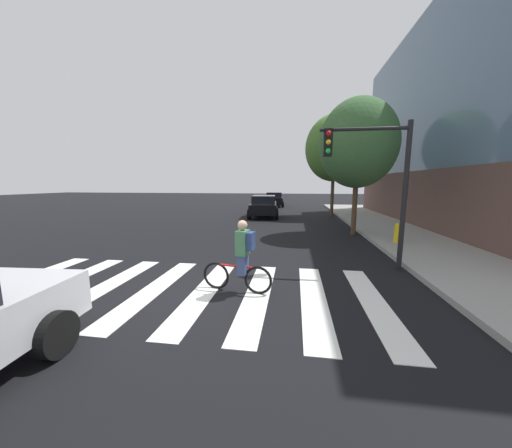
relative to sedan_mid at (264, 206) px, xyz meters
name	(u,v)px	position (x,y,z in m)	size (l,w,h in m)	color
ground_plane	(196,291)	(0.05, -14.21, -0.82)	(120.00, 120.00, 0.00)	black
crosswalk_stripes	(179,290)	(-0.38, -14.21, -0.82)	(9.27, 4.09, 0.01)	silver
sedan_mid	(264,206)	(0.00, 0.00, 0.00)	(2.43, 4.75, 1.60)	black
sedan_far	(274,199)	(0.05, 9.34, -0.04)	(2.34, 4.54, 1.53)	black
cyclist	(241,257)	(1.11, -14.08, 0.02)	(1.70, 0.39, 1.69)	black
traffic_light_near	(375,171)	(4.52, -11.83, 2.04)	(2.47, 0.28, 4.20)	black
fire_hydrant	(397,233)	(6.38, -8.66, -0.29)	(0.33, 0.22, 0.78)	gold
street_tree_near	(358,144)	(5.19, -6.33, 3.53)	(3.63, 3.63, 6.45)	#4C3823
street_tree_mid	(334,148)	(5.08, 0.86, 4.21)	(4.19, 4.19, 7.45)	#4C3823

